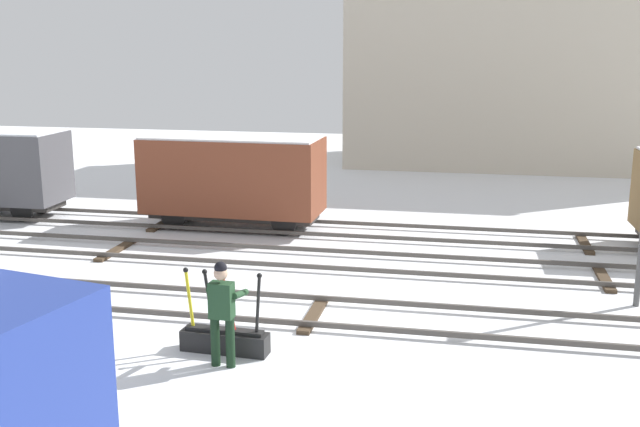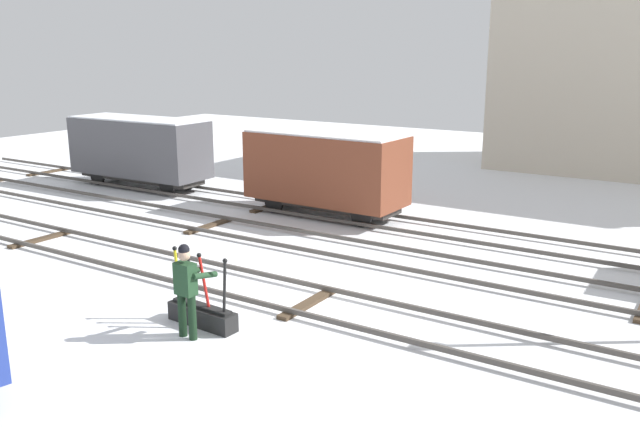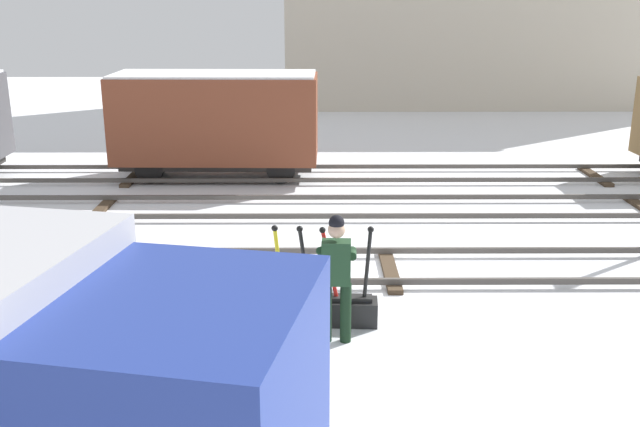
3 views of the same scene
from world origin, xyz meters
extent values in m
plane|color=white|center=(0.00, 0.00, 0.00)|extent=(60.00, 60.00, 0.00)
cube|color=#4C4742|center=(0.00, -0.72, 0.13)|extent=(44.00, 0.07, 0.10)
cube|color=#4C4742|center=(0.00, 0.72, 0.13)|extent=(44.00, 0.07, 0.10)
cube|color=#423323|center=(0.00, 0.00, 0.04)|extent=(0.24, 1.94, 0.08)
cube|color=#4C4742|center=(0.00, 2.81, 0.13)|extent=(44.00, 0.07, 0.10)
cube|color=#4C4742|center=(0.00, 4.25, 0.13)|extent=(44.00, 0.07, 0.10)
cube|color=#423323|center=(-5.87, 3.53, 0.04)|extent=(0.24, 1.94, 0.08)
cube|color=#423323|center=(5.87, 3.53, 0.04)|extent=(0.24, 1.94, 0.08)
cube|color=#4C4742|center=(0.00, 5.81, 0.13)|extent=(44.00, 0.07, 0.10)
cube|color=#4C4742|center=(0.00, 7.25, 0.13)|extent=(44.00, 0.07, 0.10)
cube|color=#423323|center=(-5.87, 6.53, 0.04)|extent=(0.24, 1.94, 0.08)
cube|color=#423323|center=(5.87, 6.53, 0.04)|extent=(0.24, 1.94, 0.08)
cube|color=black|center=(-1.13, -1.95, 0.18)|extent=(1.54, 0.44, 0.36)
cube|color=black|center=(-1.13, -1.95, 0.39)|extent=(1.38, 0.27, 0.06)
cylinder|color=yellow|center=(-1.75, -1.92, 0.88)|extent=(0.16, 0.06, 1.05)
sphere|color=black|center=(-1.81, -1.92, 1.40)|extent=(0.09, 0.09, 0.09)
cylinder|color=black|center=(-1.39, -1.94, 0.88)|extent=(0.20, 0.07, 1.05)
sphere|color=black|center=(-1.46, -1.93, 1.40)|extent=(0.09, 0.09, 0.09)
cylinder|color=red|center=(-1.05, -1.96, 0.87)|extent=(0.26, 0.07, 1.04)
sphere|color=black|center=(-1.15, -1.95, 1.39)|extent=(0.09, 0.09, 0.09)
cylinder|color=black|center=(-0.53, -1.98, 0.88)|extent=(0.13, 0.06, 1.05)
sphere|color=black|center=(-0.49, -1.98, 1.41)|extent=(0.09, 0.09, 0.09)
cylinder|color=black|center=(-1.11, -2.50, 0.42)|extent=(0.15, 0.15, 0.83)
cylinder|color=black|center=(-0.85, -2.52, 0.42)|extent=(0.15, 0.15, 0.83)
cube|color=#1E3D23|center=(-0.98, -2.51, 1.13)|extent=(0.39, 0.26, 0.59)
sphere|color=tan|center=(-0.98, -2.51, 1.58)|extent=(0.23, 0.23, 0.23)
sphere|color=black|center=(-0.98, -2.51, 1.67)|extent=(0.20, 0.20, 0.20)
cylinder|color=#1E3D23|center=(-1.17, -2.24, 1.20)|extent=(0.14, 0.57, 0.28)
cylinder|color=#1E3D23|center=(-0.75, -2.25, 1.16)|extent=(0.14, 0.57, 0.21)
cube|color=black|center=(-1.38, -6.87, 1.83)|extent=(0.40, 1.76, 0.76)
cylinder|color=black|center=(-2.66, -5.46, 0.45)|extent=(0.93, 0.43, 0.90)
cube|color=beige|center=(6.13, 20.44, 5.18)|extent=(17.13, 6.19, 10.36)
cube|color=#2D2B28|center=(-3.71, 6.53, 0.40)|extent=(4.76, 1.28, 0.20)
cube|color=brown|center=(-3.71, 6.53, 1.54)|extent=(5.03, 2.07, 2.08)
cube|color=white|center=(-3.71, 6.53, 2.61)|extent=(4.93, 1.99, 0.06)
cylinder|color=black|center=(-5.34, 6.03, 0.35)|extent=(0.70, 0.11, 0.70)
cylinder|color=black|center=(-5.32, 7.11, 0.35)|extent=(0.70, 0.11, 0.70)
cylinder|color=black|center=(-2.10, 5.96, 0.35)|extent=(0.70, 0.11, 0.70)
cylinder|color=black|center=(-2.07, 7.04, 0.35)|extent=(0.70, 0.11, 0.70)
cylinder|color=black|center=(-10.12, 6.06, 0.35)|extent=(0.70, 0.12, 0.70)
cylinder|color=black|center=(-10.15, 7.11, 0.35)|extent=(0.70, 0.12, 0.70)
camera|label=1|loc=(2.81, -13.27, 5.11)|focal=41.84mm
camera|label=2|loc=(7.08, -10.65, 5.10)|focal=37.30mm
camera|label=3|loc=(-1.24, -11.38, 4.48)|focal=40.81mm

